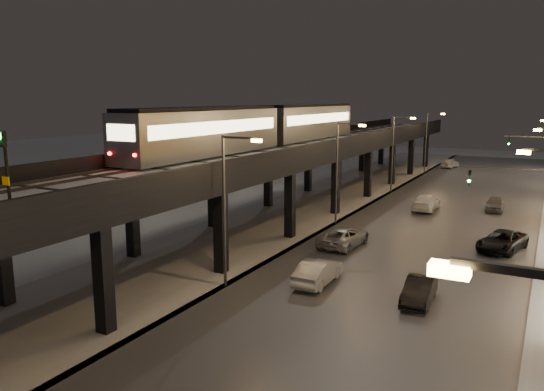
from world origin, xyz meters
The scene contains 19 objects.
road_surface centered at (7.50, 35.00, 0.03)m, with size 17.00×120.00×0.06m, color #46474D.
under_viaduct_pavement centered at (-6.00, 35.00, 0.03)m, with size 11.00×120.00×0.06m, color #9FA1A8.
elevated_viaduct centered at (-6.00, 31.84, 5.62)m, with size 9.00×100.00×6.30m.
viaduct_trackbed centered at (-6.01, 31.97, 6.39)m, with size 8.40×100.00×0.32m.
viaduct_parapet_streetside centered at (-1.65, 32.00, 6.85)m, with size 0.30×100.00×1.10m, color black.
viaduct_parapet_far centered at (-10.35, 32.00, 6.85)m, with size 0.30×100.00×1.10m, color black.
streetlight_left_1 centered at (-0.43, 13.00, 5.24)m, with size 2.57×0.28×9.00m.
streetlight_left_2 centered at (-0.43, 31.00, 5.24)m, with size 2.57×0.28×9.00m.
streetlight_left_3 centered at (-0.43, 49.00, 5.24)m, with size 2.57×0.28×9.00m.
streetlight_left_4 centered at (-0.43, 67.00, 5.24)m, with size 2.57×0.28×9.00m.
subway_train centered at (-8.50, 32.35, 8.49)m, with size 3.15×38.69×3.77m.
rail_signal centered at (-2.10, 0.32, 8.96)m, with size 0.38×0.45×3.29m.
car_near_white centered at (4.04, 15.91, 0.75)m, with size 1.59×4.55×1.50m, color #939497.
car_mid_silver centered at (2.54, 24.35, 0.74)m, with size 2.47×5.36×1.49m, color gray.
car_mid_dark centered at (5.16, 40.53, 0.77)m, with size 2.15×5.29×1.53m, color white.
car_far_white centered at (1.49, 75.40, 0.74)m, with size 1.75×4.35×1.48m, color silver.
car_onc_silver centered at (10.10, 15.75, 0.68)m, with size 1.43×4.10×1.35m, color black.
car_onc_dark centered at (13.19, 28.65, 0.72)m, with size 2.40×5.21×1.45m, color black.
car_onc_red centered at (11.29, 43.38, 0.69)m, with size 1.62×4.02×1.37m, color #535354.
Camera 1 is at (15.92, -12.29, 11.11)m, focal length 35.00 mm.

